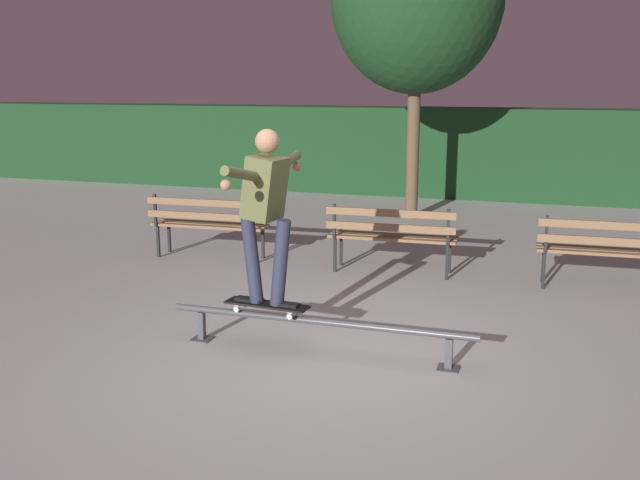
% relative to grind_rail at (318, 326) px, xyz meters
% --- Properties ---
extents(ground_plane, '(90.00, 90.00, 0.00)m').
position_rel_grind_rail_xyz_m(ground_plane, '(-0.00, -0.13, -0.26)').
color(ground_plane, '#ADAAA8').
extents(hedge_backdrop, '(24.00, 1.20, 1.83)m').
position_rel_grind_rail_xyz_m(hedge_backdrop, '(-0.00, 9.50, 0.66)').
color(hedge_backdrop, '#193D1E').
rests_on(hedge_backdrop, ground).
extents(grind_rail, '(2.80, 0.18, 0.33)m').
position_rel_grind_rail_xyz_m(grind_rail, '(0.00, 0.00, 0.00)').
color(grind_rail, '#47474C').
rests_on(grind_rail, ground).
extents(skateboard, '(0.79, 0.27, 0.09)m').
position_rel_grind_rail_xyz_m(skateboard, '(-0.49, 0.00, 0.15)').
color(skateboard, black).
rests_on(skateboard, grind_rail).
extents(skateboarder, '(0.63, 1.40, 1.56)m').
position_rel_grind_rail_xyz_m(skateboarder, '(-0.48, -0.00, 1.08)').
color(skateboarder, black).
rests_on(skateboarder, skateboard).
extents(park_bench_leftmost, '(1.61, 0.47, 0.88)m').
position_rel_grind_rail_xyz_m(park_bench_leftmost, '(-2.50, 2.84, 0.28)').
color(park_bench_leftmost, black).
rests_on(park_bench_leftmost, ground).
extents(park_bench_left_center, '(1.61, 0.47, 0.88)m').
position_rel_grind_rail_xyz_m(park_bench_left_center, '(0.03, 2.84, 0.28)').
color(park_bench_left_center, black).
rests_on(park_bench_left_center, ground).
extents(park_bench_right_center, '(1.61, 0.47, 0.88)m').
position_rel_grind_rail_xyz_m(park_bench_right_center, '(2.56, 2.84, 0.28)').
color(park_bench_right_center, black).
rests_on(park_bench_right_center, ground).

